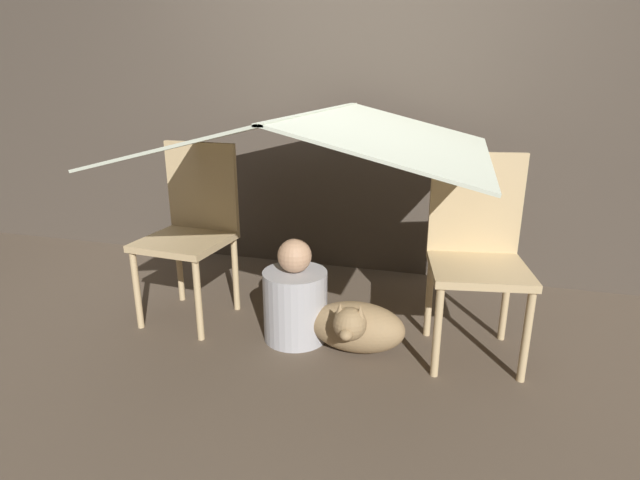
{
  "coord_description": "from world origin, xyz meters",
  "views": [
    {
      "loc": [
        0.64,
        -2.18,
        1.3
      ],
      "look_at": [
        0.0,
        0.1,
        0.53
      ],
      "focal_mm": 28.0,
      "sensor_mm": 36.0,
      "label": 1
    }
  ],
  "objects_px": {
    "chair_left": "(192,224)",
    "chair_right": "(477,248)",
    "dog": "(356,326)",
    "person_front": "(295,300)"
  },
  "relations": [
    {
      "from": "chair_left",
      "to": "chair_right",
      "type": "height_order",
      "value": "same"
    },
    {
      "from": "chair_right",
      "to": "dog",
      "type": "xyz_separation_m",
      "value": [
        -0.53,
        -0.2,
        -0.39
      ]
    },
    {
      "from": "dog",
      "to": "chair_left",
      "type": "bearing_deg",
      "value": 168.51
    },
    {
      "from": "chair_right",
      "to": "chair_left",
      "type": "bearing_deg",
      "value": 170.79
    },
    {
      "from": "chair_left",
      "to": "dog",
      "type": "height_order",
      "value": "chair_left"
    },
    {
      "from": "person_front",
      "to": "dog",
      "type": "height_order",
      "value": "person_front"
    },
    {
      "from": "chair_right",
      "to": "person_front",
      "type": "relative_size",
      "value": 1.79
    },
    {
      "from": "chair_left",
      "to": "dog",
      "type": "relative_size",
      "value": 2.03
    },
    {
      "from": "person_front",
      "to": "dog",
      "type": "relative_size",
      "value": 1.14
    },
    {
      "from": "person_front",
      "to": "dog",
      "type": "bearing_deg",
      "value": -10.27
    }
  ]
}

